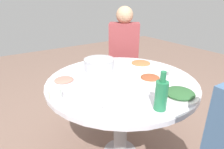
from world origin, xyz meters
name	(u,v)px	position (x,y,z in m)	size (l,w,h in m)	color
round_dining_table	(121,92)	(0.00, 0.00, 0.62)	(1.13, 1.13, 0.73)	#99999E
rice_bowl	(99,64)	(0.04, -0.27, 0.78)	(0.26, 0.26, 0.11)	#B2B5BA
soup_bowl	(106,96)	(0.27, 0.21, 0.76)	(0.28, 0.28, 0.06)	white
dish_stirfry	(150,79)	(-0.16, 0.14, 0.75)	(0.19, 0.19, 0.04)	white
dish_shrimp	(64,81)	(0.38, -0.19, 0.75)	(0.19, 0.19, 0.04)	white
dish_tofu_braise	(141,64)	(-0.32, -0.15, 0.75)	(0.22, 0.22, 0.04)	white
dish_greens	(180,94)	(-0.14, 0.42, 0.76)	(0.23, 0.23, 0.05)	white
green_bottle	(161,95)	(0.06, 0.45, 0.82)	(0.07, 0.07, 0.23)	#277D4D
tea_cup_near	(173,72)	(-0.37, 0.18, 0.77)	(0.06, 0.06, 0.07)	white
tea_cup_far	(55,94)	(0.51, 0.02, 0.77)	(0.08, 0.08, 0.07)	white
stool_for_diner_right	(123,88)	(-0.53, -0.68, 0.23)	(0.33, 0.33, 0.46)	brown
diner_right	(124,46)	(-0.53, -0.68, 0.78)	(0.46, 0.47, 0.76)	#2D333D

